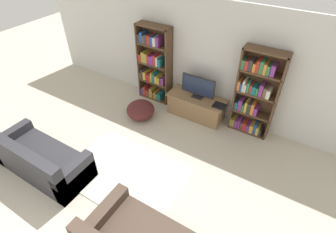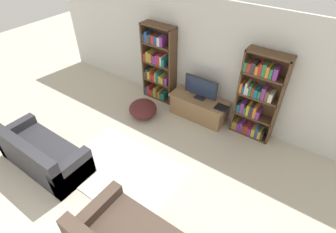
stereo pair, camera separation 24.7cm
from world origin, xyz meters
name	(u,v)px [view 2 (the right image)]	position (x,y,z in m)	size (l,w,h in m)	color
wall_back	(205,60)	(0.00, 4.23, 1.30)	(8.80, 0.06, 2.60)	silver
bookshelf_left	(158,65)	(-1.15, 4.05, 0.92)	(0.84, 0.30, 1.91)	#513823
bookshelf_right	(257,98)	(1.32, 4.05, 0.92)	(0.84, 0.30, 1.91)	#513823
tv_stand	(199,107)	(0.12, 3.90, 0.26)	(1.36, 0.55, 0.52)	#8E6B47
television	(201,88)	(0.12, 3.91, 0.80)	(0.79, 0.16, 0.52)	black
laptop	(222,108)	(0.69, 3.84, 0.53)	(0.29, 0.24, 0.03)	#28282D
area_rug	(123,171)	(-0.22, 1.62, 0.01)	(2.18, 1.52, 0.02)	beige
couch_left_sectional	(42,155)	(-1.54, 0.89, 0.29)	(1.84, 0.80, 0.83)	#2D2D33
beanbag_ottoman	(143,109)	(-0.96, 3.16, 0.21)	(0.65, 0.65, 0.41)	#4C1E1E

